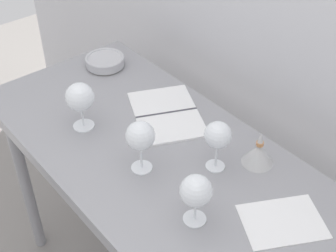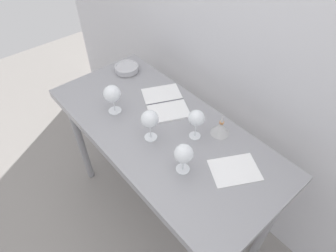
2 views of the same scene
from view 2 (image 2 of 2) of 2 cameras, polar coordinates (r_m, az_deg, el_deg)
name	(u,v)px [view 2 (image 2 of 2)]	position (r m, az deg, el deg)	size (l,w,h in m)	color
ground_plane	(164,210)	(2.26, -0.83, -16.41)	(6.00, 6.00, 0.00)	gray
back_wall	(234,29)	(1.60, 13.03, 18.41)	(3.80, 0.04, 2.60)	silver
steel_counter	(162,140)	(1.61, -1.28, -2.90)	(1.40, 0.65, 0.90)	gray
wine_glass_near_center	(150,120)	(1.39, -3.68, 1.24)	(0.09, 0.09, 0.18)	white
wine_glass_near_left	(112,95)	(1.58, -11.12, 6.20)	(0.10, 0.10, 0.17)	white
wine_glass_far_right	(196,119)	(1.40, 5.71, 1.45)	(0.08, 0.08, 0.17)	white
wine_glass_near_right	(184,154)	(1.27, 3.15, -5.70)	(0.09, 0.09, 0.16)	white
open_notebook	(165,102)	(1.68, -0.60, 4.76)	(0.38, 0.34, 0.01)	white
tasting_sheet_upper	(235,170)	(1.38, 13.20, -8.55)	(0.16, 0.22, 0.00)	white
tasting_bowl	(127,68)	(1.94, -8.28, 11.37)	(0.16, 0.16, 0.05)	beige
decanter_funnel	(221,128)	(1.50, 10.50, -0.37)	(0.10, 0.10, 0.12)	#B9B9B9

